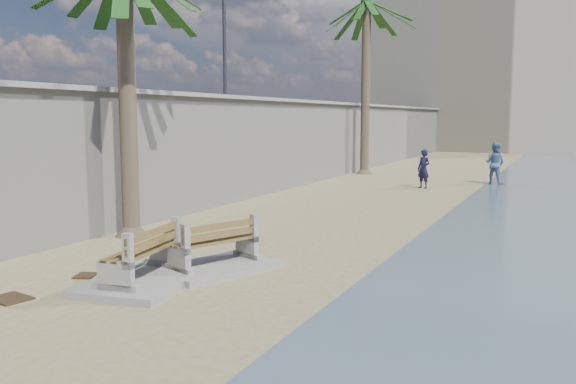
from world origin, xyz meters
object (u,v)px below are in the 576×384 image
(bench_near, at_px, (215,249))
(palm_back, at_px, (367,5))
(person_b, at_px, (495,161))
(bench_far, at_px, (142,261))
(person_a, at_px, (424,166))

(bench_near, xyz_separation_m, palm_back, (-3.51, 20.11, 7.98))
(bench_near, bearing_deg, person_b, 80.32)
(bench_far, relative_size, person_a, 1.39)
(person_a, relative_size, person_b, 0.92)
(person_a, xyz_separation_m, person_b, (2.44, 2.92, 0.08))
(person_a, bearing_deg, bench_far, -66.26)
(bench_near, bearing_deg, person_a, 87.63)
(bench_far, relative_size, person_b, 1.28)
(bench_near, distance_m, palm_back, 21.91)
(palm_back, relative_size, person_b, 4.74)
(palm_back, distance_m, person_b, 10.12)
(bench_far, bearing_deg, palm_back, 97.68)
(bench_far, bearing_deg, person_a, 85.69)
(palm_back, xyz_separation_m, person_b, (6.58, -2.12, -7.39))
(person_b, bearing_deg, palm_back, 0.83)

